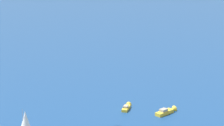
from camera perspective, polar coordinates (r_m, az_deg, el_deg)
The scene contains 3 objects.
motorboat_far_stbd at distance 187.57m, azimuth 1.87°, elevation -5.59°, with size 8.80×5.81×2.52m.
sailboat_inshore at distance 164.51m, azimuth -10.88°, elevation -7.38°, with size 5.14×7.88×9.78m.
motorboat_offshore at distance 183.82m, azimuth 6.94°, elevation -6.07°, with size 7.95×10.33×3.06m.
Camera 1 is at (146.87, -29.15, 64.72)m, focal length 72.43 mm.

